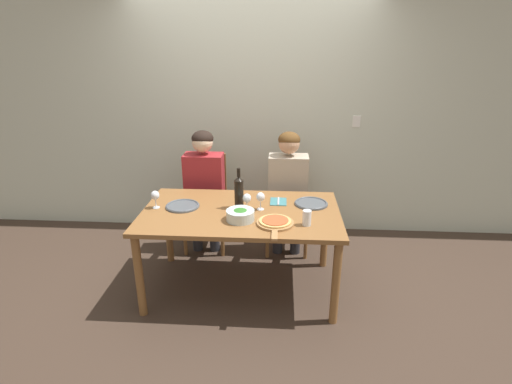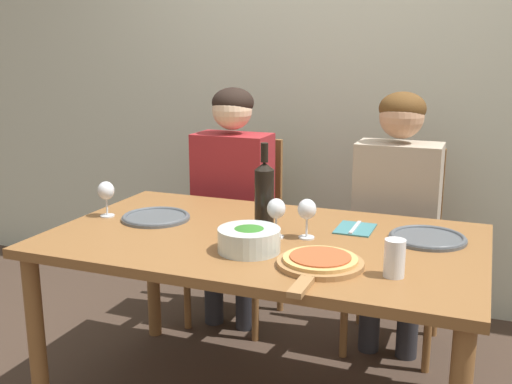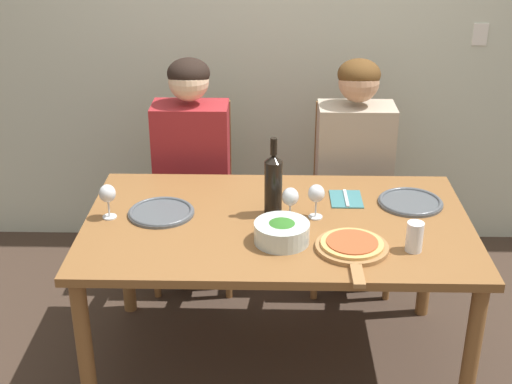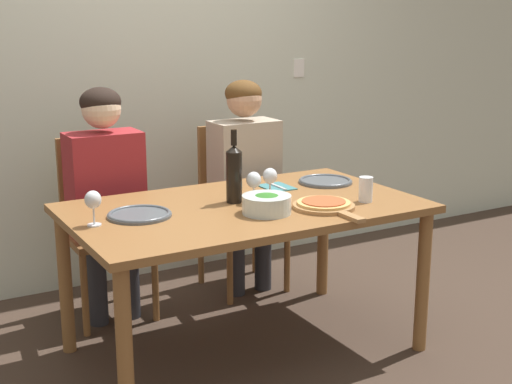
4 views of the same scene
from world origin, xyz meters
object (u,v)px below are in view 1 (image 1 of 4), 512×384
(pizza_on_board, at_px, (275,223))
(fork_on_napkin, at_px, (278,202))
(wine_glass_right, at_px, (261,198))
(broccoli_bowl, at_px, (240,215))
(dinner_plate_left, at_px, (183,206))
(wine_glass_centre, at_px, (247,199))
(wine_bottle, at_px, (239,192))
(wine_glass_left, at_px, (155,196))
(dinner_plate_right, at_px, (311,203))
(chair_left, at_px, (207,198))
(water_tumbler, at_px, (307,218))
(person_man, at_px, (288,182))
(chair_right, at_px, (287,200))
(person_woman, at_px, (204,180))

(pizza_on_board, bearing_deg, fork_on_napkin, 87.61)
(wine_glass_right, height_order, fork_on_napkin, wine_glass_right)
(broccoli_bowl, relative_size, dinner_plate_left, 0.78)
(wine_glass_right, height_order, wine_glass_centre, same)
(wine_bottle, height_order, wine_glass_left, wine_bottle)
(broccoli_bowl, height_order, dinner_plate_right, broccoli_bowl)
(chair_left, relative_size, water_tumbler, 8.04)
(chair_left, distance_m, dinner_plate_right, 1.22)
(chair_left, relative_size, wine_glass_left, 6.37)
(wine_bottle, xyz_separation_m, wine_glass_right, (0.18, -0.03, -0.04))
(dinner_plate_right, bearing_deg, wine_glass_left, -172.93)
(person_man, xyz_separation_m, wine_glass_left, (-1.10, -0.68, 0.09))
(person_man, distance_m, wine_bottle, 0.77)
(wine_bottle, height_order, broccoli_bowl, wine_bottle)
(dinner_plate_left, bearing_deg, wine_glass_right, -1.47)
(wine_glass_left, relative_size, fork_on_napkin, 0.84)
(wine_bottle, bearing_deg, dinner_plate_left, -178.70)
(chair_left, distance_m, wine_bottle, 0.93)
(wine_glass_right, xyz_separation_m, wine_glass_centre, (-0.11, -0.03, 0.00))
(chair_left, bearing_deg, wine_glass_left, -109.13)
(wine_glass_left, relative_size, wine_glass_centre, 1.00)
(chair_right, height_order, dinner_plate_right, chair_right)
(dinner_plate_left, relative_size, fork_on_napkin, 1.57)
(dinner_plate_left, relative_size, pizza_on_board, 0.67)
(person_woman, height_order, wine_glass_centre, person_woman)
(wine_bottle, bearing_deg, person_woman, 123.30)
(broccoli_bowl, distance_m, water_tumbler, 0.51)
(person_man, height_order, broccoli_bowl, person_man)
(wine_glass_left, bearing_deg, wine_bottle, 3.89)
(broccoli_bowl, distance_m, dinner_plate_left, 0.56)
(wine_bottle, xyz_separation_m, water_tumbler, (0.54, -0.30, -0.08))
(wine_glass_right, bearing_deg, dinner_plate_right, 18.40)
(fork_on_napkin, bearing_deg, wine_bottle, -155.36)
(chair_left, height_order, wine_glass_centre, chair_left)
(water_tumbler, xyz_separation_m, fork_on_napkin, (-0.22, 0.45, -0.06))
(broccoli_bowl, bearing_deg, water_tumbler, -6.50)
(broccoli_bowl, xyz_separation_m, dinner_plate_left, (-0.51, 0.23, -0.03))
(chair_right, height_order, fork_on_napkin, chair_right)
(person_woman, xyz_separation_m, wine_bottle, (0.42, -0.63, 0.13))
(chair_left, height_order, fork_on_napkin, chair_left)
(chair_left, bearing_deg, wine_bottle, -60.88)
(dinner_plate_right, xyz_separation_m, wine_glass_left, (-1.29, -0.16, 0.10))
(broccoli_bowl, bearing_deg, person_woman, 117.24)
(chair_left, relative_size, person_man, 0.77)
(wine_glass_centre, height_order, fork_on_napkin, wine_glass_centre)
(dinner_plate_right, distance_m, wine_glass_centre, 0.57)
(person_woman, height_order, pizza_on_board, person_woman)
(wine_glass_left, bearing_deg, chair_left, 70.87)
(wine_glass_left, distance_m, water_tumbler, 1.26)
(dinner_plate_left, distance_m, fork_on_napkin, 0.82)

